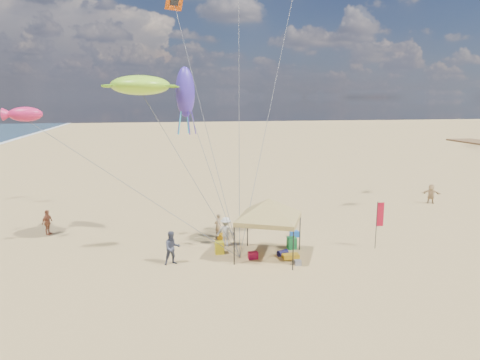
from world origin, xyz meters
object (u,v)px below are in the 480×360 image
(cooler_red, at_px, (253,255))
(person_far_c, at_px, (431,194))
(beach_cart, at_px, (291,256))
(person_far_a, at_px, (47,222))
(chair_yellow, at_px, (219,248))
(person_near_a, at_px, (218,225))
(feather_flag, at_px, (379,217))
(person_near_b, at_px, (172,248))
(canopy_tent, at_px, (269,201))
(cooler_blue, at_px, (294,234))
(chair_green, at_px, (292,243))
(person_near_c, at_px, (226,232))

(cooler_red, relative_size, person_far_c, 0.32)
(beach_cart, xyz_separation_m, person_far_a, (-14.36, 7.32, 0.64))
(chair_yellow, distance_m, person_far_c, 21.33)
(person_near_a, bearing_deg, chair_yellow, 40.20)
(person_far_a, bearing_deg, chair_yellow, -94.32)
(feather_flag, distance_m, beach_cart, 5.99)
(cooler_red, relative_size, beach_cart, 0.60)
(person_near_b, bearing_deg, canopy_tent, -12.23)
(cooler_red, height_order, cooler_blue, same)
(chair_green, xyz_separation_m, person_near_a, (-4.03, 2.96, 0.44))
(person_near_a, height_order, person_near_b, person_near_b)
(chair_yellow, distance_m, person_near_c, 1.50)
(beach_cart, height_order, person_near_b, person_near_b)
(beach_cart, distance_m, person_near_b, 6.55)
(canopy_tent, height_order, person_near_b, canopy_tent)
(chair_green, distance_m, person_near_c, 4.01)
(person_near_c, xyz_separation_m, person_far_c, (18.85, 7.52, -0.06))
(beach_cart, height_order, person_near_c, person_near_c)
(canopy_tent, bearing_deg, chair_green, 32.63)
(chair_green, height_order, chair_yellow, same)
(cooler_red, distance_m, chair_yellow, 2.09)
(chair_yellow, height_order, person_far_a, person_far_a)
(feather_flag, xyz_separation_m, chair_yellow, (-9.44, 0.87, -1.58))
(chair_green, distance_m, person_far_a, 15.97)
(beach_cart, bearing_deg, person_near_a, 126.16)
(canopy_tent, height_order, person_far_a, canopy_tent)
(canopy_tent, height_order, person_near_a, canopy_tent)
(cooler_blue, xyz_separation_m, person_far_a, (-15.80, 3.44, 0.65))
(chair_yellow, height_order, beach_cart, chair_yellow)
(chair_green, bearing_deg, person_near_c, 161.79)
(person_near_c, bearing_deg, feather_flag, -169.42)
(cooler_blue, relative_size, person_far_a, 0.32)
(canopy_tent, relative_size, cooler_red, 10.77)
(cooler_red, bearing_deg, feather_flag, 2.16)
(cooler_red, distance_m, chair_green, 2.89)
(feather_flag, relative_size, chair_green, 4.10)
(cooler_red, distance_m, person_near_c, 2.78)
(person_near_b, bearing_deg, feather_flag, -11.86)
(chair_yellow, height_order, person_near_a, person_near_a)
(canopy_tent, xyz_separation_m, chair_yellow, (-2.64, 1.07, -2.93))
(cooler_blue, xyz_separation_m, person_far_c, (14.23, 6.63, 0.64))
(cooler_blue, distance_m, person_near_c, 4.76)
(chair_yellow, height_order, person_near_b, person_near_b)
(chair_green, bearing_deg, person_far_c, 30.17)
(cooler_blue, height_order, person_near_c, person_near_c)
(person_near_b, bearing_deg, person_near_a, 40.37)
(chair_yellow, xyz_separation_m, person_far_a, (-10.60, 5.60, 0.49))
(feather_flag, relative_size, person_near_a, 1.81)
(beach_cart, relative_size, person_near_c, 0.50)
(cooler_blue, distance_m, person_far_a, 16.19)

